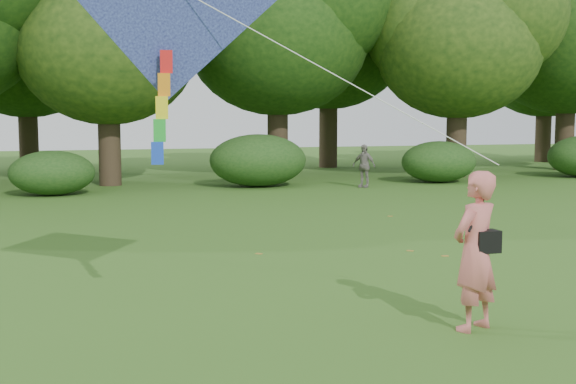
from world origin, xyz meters
name	(u,v)px	position (x,y,z in m)	size (l,w,h in m)	color
ground	(431,342)	(0.00, 0.00, 0.00)	(100.00, 100.00, 0.00)	#265114
man_kite_flyer	(475,251)	(0.70, 0.25, 0.93)	(0.68, 0.45, 1.86)	#CF6761
bystander_right	(364,166)	(6.47, 16.45, 0.76)	(0.89, 0.37, 1.52)	gray
crossbody_bag	(486,240)	(0.81, 0.22, 1.05)	(0.43, 0.20, 0.72)	black
tree_line	(194,41)	(1.67, 22.88, 5.60)	(54.70, 15.30, 9.48)	#3A2D1E
shrub_band	(154,165)	(-0.72, 17.60, 0.86)	(39.15, 3.22, 1.88)	#264919
fallen_leaves	(489,274)	(2.60, 2.79, 0.01)	(7.93, 11.97, 0.01)	olive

